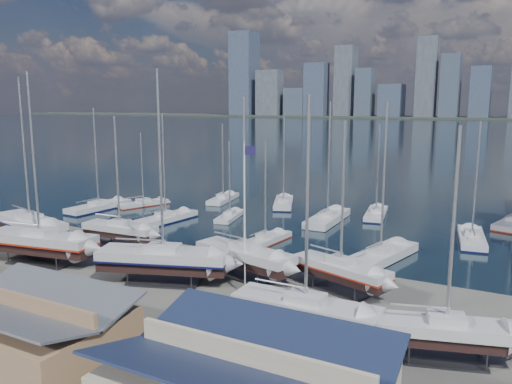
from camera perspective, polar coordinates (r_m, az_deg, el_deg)
The scene contains 29 objects.
ground at distance 47.51m, azimuth -8.67°, elevation -9.90°, with size 1400.00×1400.00×0.00m, color #605E59.
water at distance 347.16m, azimuth 23.55°, elevation 6.48°, with size 1400.00×600.00×0.40m, color #172735.
far_shore at distance 606.51m, azimuth 25.56°, elevation 7.61°, with size 1400.00×80.00×2.20m, color #2D332D.
skyline at distance 600.94m, azimuth 25.05°, elevation 11.26°, with size 639.14×43.80×107.69m.
shed_grey at distance 36.13m, azimuth -24.45°, elevation -13.61°, with size 12.60×8.40×4.17m.
sailboat_cradle_0 at distance 63.79m, azimuth -24.39°, elevation -3.45°, with size 12.41×6.04×19.08m.
sailboat_cradle_1 at distance 55.60m, azimuth -23.44°, elevation -5.26°, with size 12.45×5.33×19.23m.
sailboat_cradle_2 at distance 58.89m, azimuth -15.29°, elevation -4.18°, with size 9.12×2.99×14.79m.
sailboat_cradle_3 at distance 46.33m, azimuth -10.54°, elevation -7.56°, with size 12.39×7.04×19.06m.
sailboat_cradle_4 at distance 47.00m, azimuth -1.30°, elevation -7.28°, with size 10.68×5.12×16.75m.
sailboat_cradle_5 at distance 35.30m, azimuth 5.67°, elevation -13.35°, with size 10.40×2.99×16.71m.
sailboat_cradle_6 at distance 44.07m, azimuth 9.65°, elevation -8.76°, with size 9.41×5.31×14.77m.
sailboat_cradle_7 at distance 34.61m, azimuth 20.88°, elevation -14.65°, with size 9.39×4.94×14.86m.
sailboat_moored_0 at distance 80.53m, azimuth -17.52°, elevation -1.77°, with size 3.72×11.06×16.29m.
sailboat_moored_1 at distance 81.71m, azimuth -12.75°, elevation -1.38°, with size 5.22×8.49×12.30m.
sailboat_moored_2 at distance 83.68m, azimuth -3.77°, elevation -0.88°, with size 4.07×9.28×13.56m.
sailboat_moored_3 at distance 70.09m, azimuth -10.30°, elevation -3.17°, with size 4.07×10.62×15.49m.
sailboat_moored_4 at distance 70.93m, azimuth -3.00°, elevation -2.85°, with size 3.77×7.95×11.57m.
sailboat_moored_5 at distance 79.98m, azimuth 3.16°, elevation -1.39°, with size 6.33×10.30×14.92m.
sailboat_moored_6 at distance 58.54m, azimuth 1.07°, elevation -5.63°, with size 3.32×8.62×12.56m.
sailboat_moored_7 at distance 69.61m, azimuth 8.17°, elevation -3.19°, with size 3.46×11.46×17.19m.
sailboat_moored_8 at distance 74.15m, azimuth 13.55°, elevation -2.57°, with size 4.02×9.64×13.97m.
sailboat_moored_9 at distance 53.86m, azimuth 14.03°, elevation -7.31°, with size 5.81×11.79×17.16m.
sailboat_moored_10 at distance 64.36m, azimuth 23.41°, elevation -5.03°, with size 4.19×10.25×14.88m.
car_a at distance 44.91m, azimuth -26.44°, elevation -11.08°, with size 1.70×4.22×1.44m, color gray.
car_b at distance 45.97m, azimuth -21.59°, elevation -10.22°, with size 1.56×4.46×1.47m, color gray.
car_c at distance 40.08m, azimuth -18.86°, elevation -13.05°, with size 2.47×5.35×1.49m, color gray.
car_d at distance 35.01m, azimuth -0.53°, elevation -15.83°, with size 2.29×5.63×1.63m, color gray.
flagpole at distance 43.90m, azimuth -1.21°, elevation -1.37°, with size 1.13×0.12×12.79m.
Camera 1 is at (26.87, -45.73, 16.06)m, focal length 35.00 mm.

